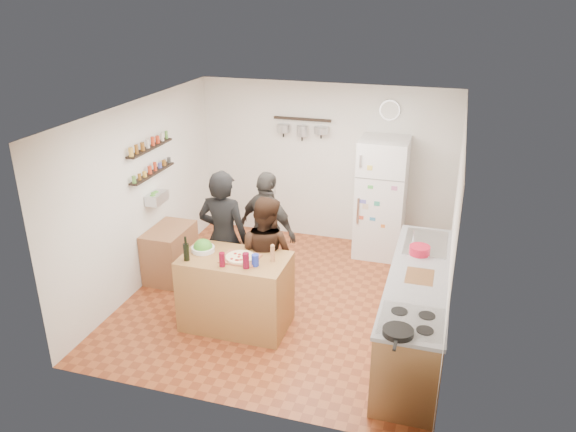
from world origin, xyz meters
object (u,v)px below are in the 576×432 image
(skillet, at_px, (398,332))
(wall_clock, at_px, (390,110))
(pepper_mill, at_px, (273,254))
(person_left, at_px, (224,238))
(salad_bowl, at_px, (203,249))
(red_bowl, at_px, (420,250))
(fridge, at_px, (381,198))
(person_center, at_px, (265,255))
(person_back, at_px, (268,230))
(prep_island, at_px, (236,292))
(salt_canister, at_px, (255,260))
(wine_bottle, at_px, (186,252))
(side_table, at_px, (170,253))
(counter_run, at_px, (416,312))

(skillet, distance_m, wall_clock, 4.08)
(pepper_mill, distance_m, person_left, 0.92)
(salad_bowl, bearing_deg, red_bowl, 14.65)
(red_bowl, distance_m, fridge, 1.92)
(person_center, bearing_deg, person_back, -64.55)
(prep_island, xyz_separation_m, wall_clock, (1.35, 2.81, 1.69))
(red_bowl, bearing_deg, skillet, -91.66)
(prep_island, bearing_deg, skillet, -27.19)
(salt_canister, height_order, wall_clock, wall_clock)
(red_bowl, bearing_deg, person_center, -172.03)
(wine_bottle, height_order, fridge, fridge)
(salad_bowl, distance_m, side_table, 1.37)
(prep_island, relative_size, pepper_mill, 7.64)
(person_center, distance_m, person_back, 0.65)
(person_center, distance_m, side_table, 1.68)
(salt_canister, bearing_deg, wine_bottle, -172.87)
(counter_run, xyz_separation_m, side_table, (-3.44, 0.70, -0.09))
(counter_run, bearing_deg, fridge, 108.06)
(wine_bottle, bearing_deg, prep_island, 23.75)
(prep_island, relative_size, wall_clock, 4.17)
(person_back, relative_size, counter_run, 0.62)
(salt_canister, distance_m, wall_clock, 3.33)
(prep_island, xyz_separation_m, salt_canister, (0.30, -0.12, 0.52))
(pepper_mill, distance_m, salt_canister, 0.23)
(salt_canister, relative_size, person_left, 0.08)
(counter_run, distance_m, side_table, 3.51)
(fridge, bearing_deg, person_left, -130.34)
(red_bowl, bearing_deg, salad_bowl, -165.35)
(person_center, bearing_deg, person_left, 3.95)
(pepper_mill, relative_size, side_table, 0.20)
(wine_bottle, xyz_separation_m, red_bowl, (2.55, 0.91, -0.04))
(wall_clock, bearing_deg, side_table, -144.34)
(pepper_mill, xyz_separation_m, wall_clock, (0.90, 2.76, 1.16))
(salad_bowl, distance_m, counter_run, 2.57)
(salad_bowl, height_order, wall_clock, wall_clock)
(side_table, bearing_deg, fridge, 30.75)
(red_bowl, height_order, fridge, fridge)
(salad_bowl, height_order, pepper_mill, pepper_mill)
(person_left, relative_size, red_bowl, 7.36)
(prep_island, relative_size, red_bowl, 5.16)
(prep_island, distance_m, pepper_mill, 0.70)
(wine_bottle, relative_size, person_left, 0.12)
(person_left, bearing_deg, pepper_mill, 150.58)
(person_center, bearing_deg, red_bowl, -162.63)
(skillet, distance_m, red_bowl, 1.72)
(counter_run, relative_size, red_bowl, 10.85)
(red_bowl, xyz_separation_m, fridge, (-0.70, 1.79, -0.07))
(wine_bottle, xyz_separation_m, pepper_mill, (0.95, 0.27, -0.02))
(wine_bottle, bearing_deg, skillet, -17.89)
(wine_bottle, height_order, counter_run, wine_bottle)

